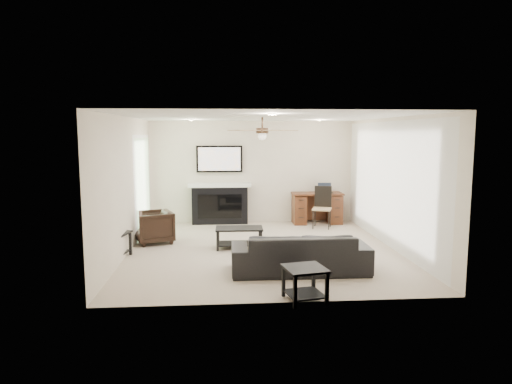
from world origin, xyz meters
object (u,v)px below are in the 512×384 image
sofa (300,252)px  fireplace_unit (220,185)px  coffee_table (239,238)px  desk (317,208)px  armchair (154,227)px

sofa → fireplace_unit: 4.27m
fireplace_unit → coffee_table: bearing=-81.3°
fireplace_unit → desk: 2.45m
sofa → armchair: bearing=-38.8°
sofa → desk: 4.03m
armchair → coffee_table: (1.70, -0.55, -0.13)m
coffee_table → sofa: bearing=-59.3°
armchair → desk: (3.70, 1.73, 0.05)m
sofa → desk: (1.10, 3.88, 0.06)m
armchair → fireplace_unit: bearing=124.8°
armchair → sofa: bearing=30.6°
coffee_table → fireplace_unit: size_ratio=0.47×
coffee_table → desk: 3.04m
sofa → fireplace_unit: size_ratio=1.14×
sofa → coffee_table: sofa is taller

